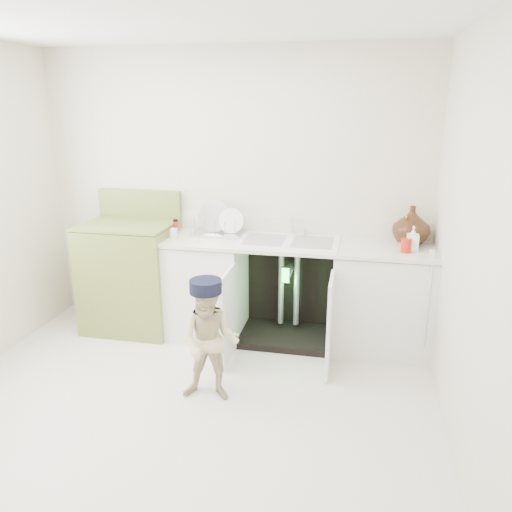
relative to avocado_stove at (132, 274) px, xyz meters
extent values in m
plane|color=#BDB3A6|center=(0.90, -1.18, -0.51)|extent=(3.50, 3.50, 0.00)
cube|color=beige|center=(0.90, 0.32, 0.74)|extent=(3.50, 2.50, 0.02)
cube|color=beige|center=(0.90, -2.68, 0.74)|extent=(3.50, 2.50, 0.02)
cube|color=beige|center=(2.65, -1.18, 0.74)|extent=(2.50, 3.00, 0.02)
plane|color=white|center=(0.90, -1.18, 1.99)|extent=(3.50, 3.50, 0.00)
cube|color=white|center=(0.65, 0.02, -0.08)|extent=(0.80, 0.60, 0.86)
cube|color=white|center=(2.25, 0.02, -0.08)|extent=(0.80, 0.60, 0.86)
cube|color=black|center=(1.45, 0.29, -0.08)|extent=(0.80, 0.06, 0.86)
cube|color=black|center=(1.45, 0.02, -0.48)|extent=(0.80, 0.60, 0.06)
cylinder|color=gray|center=(1.38, 0.12, -0.06)|extent=(0.05, 0.05, 0.70)
cylinder|color=gray|center=(1.52, 0.12, -0.06)|extent=(0.05, 0.05, 0.70)
cylinder|color=gray|center=(1.45, 0.07, 0.11)|extent=(0.07, 0.18, 0.07)
cube|color=white|center=(1.05, -0.48, -0.11)|extent=(0.03, 0.40, 0.76)
cube|color=white|center=(1.85, -0.48, -0.11)|extent=(0.02, 0.40, 0.76)
cube|color=white|center=(1.45, 0.02, 0.37)|extent=(2.44, 0.64, 0.03)
cube|color=white|center=(1.45, 0.31, 0.46)|extent=(2.44, 0.02, 0.15)
cube|color=white|center=(1.45, 0.02, 0.38)|extent=(0.85, 0.55, 0.02)
cube|color=gray|center=(1.24, 0.02, 0.39)|extent=(0.34, 0.40, 0.01)
cube|color=gray|center=(1.65, 0.02, 0.39)|extent=(0.34, 0.40, 0.01)
cylinder|color=silver|center=(1.45, 0.24, 0.48)|extent=(0.03, 0.03, 0.17)
cylinder|color=silver|center=(1.45, 0.18, 0.55)|extent=(0.02, 0.14, 0.02)
cylinder|color=silver|center=(1.56, 0.24, 0.43)|extent=(0.04, 0.04, 0.06)
cylinder|color=silver|center=(2.58, -0.29, 0.04)|extent=(0.01, 0.01, 0.70)
cube|color=silver|center=(2.58, -0.20, 0.42)|extent=(0.04, 0.02, 0.06)
cube|color=silver|center=(0.80, 0.14, 0.40)|extent=(0.46, 0.31, 0.02)
cylinder|color=silver|center=(0.76, 0.16, 0.48)|extent=(0.28, 0.10, 0.28)
cylinder|color=white|center=(0.92, 0.14, 0.47)|extent=(0.22, 0.06, 0.22)
cylinder|color=silver|center=(0.61, 0.04, 0.47)|extent=(0.01, 0.01, 0.13)
cylinder|color=silver|center=(0.70, 0.04, 0.47)|extent=(0.01, 0.01, 0.13)
cylinder|color=silver|center=(0.80, 0.04, 0.47)|extent=(0.01, 0.01, 0.13)
cylinder|color=silver|center=(0.89, 0.04, 0.47)|extent=(0.01, 0.01, 0.13)
cylinder|color=silver|center=(0.98, 0.04, 0.47)|extent=(0.01, 0.01, 0.13)
imported|color=#482614|center=(2.45, 0.16, 0.55)|extent=(0.31, 0.31, 0.32)
imported|color=orange|center=(2.40, 0.12, 0.51)|extent=(0.10, 0.10, 0.25)
imported|color=white|center=(2.45, -0.04, 0.48)|extent=(0.09, 0.09, 0.20)
cylinder|color=#B2210F|center=(2.39, -0.10, 0.44)|extent=(0.08, 0.08, 0.11)
cylinder|color=#AD1F0E|center=(0.41, 0.10, 0.44)|extent=(0.05, 0.05, 0.10)
cylinder|color=#C4B090|center=(0.30, 0.02, 0.43)|extent=(0.06, 0.06, 0.08)
cylinder|color=black|center=(0.40, 0.14, 0.45)|extent=(0.04, 0.04, 0.12)
cube|color=silver|center=(0.47, -0.08, 0.43)|extent=(0.05, 0.05, 0.09)
cube|color=olive|center=(0.00, -0.01, -0.03)|extent=(0.80, 0.65, 0.97)
cube|color=olive|center=(0.00, -0.01, 0.47)|extent=(0.80, 0.65, 0.02)
cube|color=olive|center=(0.00, 0.28, 0.61)|extent=(0.80, 0.06, 0.25)
cylinder|color=black|center=(-0.20, -0.17, 0.47)|extent=(0.18, 0.18, 0.02)
cylinder|color=silver|center=(-0.20, -0.17, 0.48)|extent=(0.21, 0.21, 0.01)
cylinder|color=black|center=(-0.20, 0.15, 0.47)|extent=(0.18, 0.18, 0.02)
cylinder|color=silver|center=(-0.20, 0.15, 0.48)|extent=(0.21, 0.21, 0.01)
cylinder|color=black|center=(0.20, -0.17, 0.47)|extent=(0.18, 0.18, 0.02)
cylinder|color=silver|center=(0.20, -0.17, 0.48)|extent=(0.21, 0.21, 0.01)
cylinder|color=black|center=(0.20, 0.15, 0.47)|extent=(0.18, 0.18, 0.02)
cylinder|color=silver|center=(0.20, 0.15, 0.48)|extent=(0.21, 0.21, 0.01)
imported|color=beige|center=(1.06, -1.02, -0.08)|extent=(0.44, 0.35, 0.87)
cylinder|color=black|center=(1.06, -1.02, 0.33)|extent=(0.23, 0.23, 0.09)
cube|color=black|center=(1.05, -0.92, 0.30)|extent=(0.17, 0.10, 0.01)
cube|color=black|center=(1.48, -0.32, 0.21)|extent=(0.07, 0.01, 0.14)
cube|color=#26F23F|center=(1.48, -0.33, 0.21)|extent=(0.06, 0.00, 0.12)
camera|label=1|loc=(2.00, -4.02, 1.52)|focal=35.00mm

